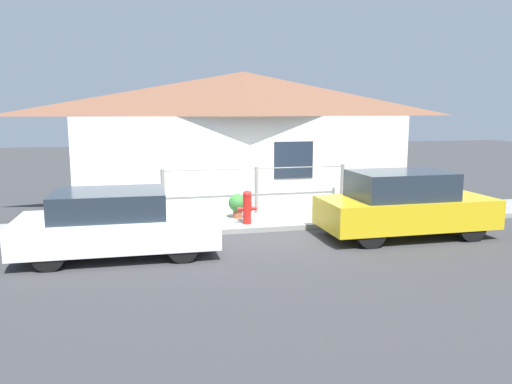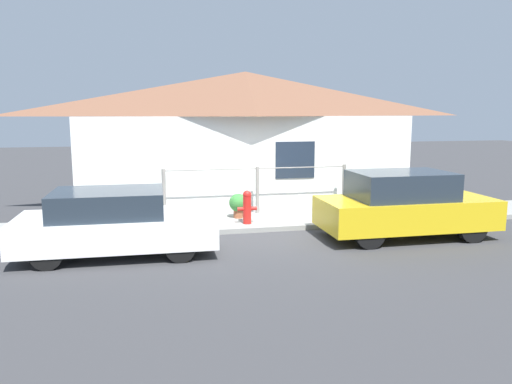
# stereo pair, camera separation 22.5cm
# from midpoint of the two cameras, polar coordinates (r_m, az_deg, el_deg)

# --- Properties ---
(ground_plane) EXTENTS (60.00, 60.00, 0.00)m
(ground_plane) POSITION_cam_midpoint_polar(r_m,az_deg,el_deg) (11.56, 2.54, -4.58)
(ground_plane) COLOR #38383A
(sidewalk) EXTENTS (24.00, 1.81, 0.12)m
(sidewalk) POSITION_cam_midpoint_polar(r_m,az_deg,el_deg) (12.39, 1.46, -3.34)
(sidewalk) COLOR gray
(sidewalk) RESTS_ON ground_plane
(house) EXTENTS (9.61, 2.23, 3.85)m
(house) POSITION_cam_midpoint_polar(r_m,az_deg,el_deg) (14.25, -0.66, 10.38)
(house) COLOR white
(house) RESTS_ON ground_plane
(fence) EXTENTS (4.90, 0.10, 1.22)m
(fence) POSITION_cam_midpoint_polar(r_m,az_deg,el_deg) (12.98, 0.67, 0.51)
(fence) COLOR gray
(fence) RESTS_ON sidewalk
(car_left) EXTENTS (3.79, 1.80, 1.27)m
(car_left) POSITION_cam_midpoint_polar(r_m,az_deg,el_deg) (9.99, -15.19, -3.39)
(car_left) COLOR white
(car_left) RESTS_ON ground_plane
(car_right) EXTENTS (3.79, 1.65, 1.46)m
(car_right) POSITION_cam_midpoint_polar(r_m,az_deg,el_deg) (11.43, 17.15, -1.45)
(car_right) COLOR gold
(car_right) RESTS_ON ground_plane
(fire_hydrant) EXTENTS (0.46, 0.20, 0.80)m
(fire_hydrant) POSITION_cam_midpoint_polar(r_m,az_deg,el_deg) (11.77, -0.47, -1.65)
(fire_hydrant) COLOR red
(fire_hydrant) RESTS_ON sidewalk
(potted_plant_near_hydrant) EXTENTS (0.45, 0.45, 0.61)m
(potted_plant_near_hydrant) POSITION_cam_midpoint_polar(r_m,az_deg,el_deg) (12.43, -1.53, -1.37)
(potted_plant_near_hydrant) COLOR #9E5638
(potted_plant_near_hydrant) RESTS_ON sidewalk
(potted_plant_by_fence) EXTENTS (0.35, 0.35, 0.50)m
(potted_plant_by_fence) POSITION_cam_midpoint_polar(r_m,az_deg,el_deg) (12.32, -15.64, -2.11)
(potted_plant_by_fence) COLOR slate
(potted_plant_by_fence) RESTS_ON sidewalk
(potted_plant_corner) EXTENTS (0.58, 0.58, 0.71)m
(potted_plant_corner) POSITION_cam_midpoint_polar(r_m,az_deg,el_deg) (13.64, 13.01, -0.43)
(potted_plant_corner) COLOR #9E5638
(potted_plant_corner) RESTS_ON sidewalk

